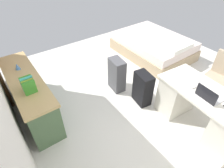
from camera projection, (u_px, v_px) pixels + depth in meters
name	position (u px, v px, depth m)	size (l,w,h in m)	color
ground_plane	(141.00, 92.00, 3.80)	(5.61, 5.61, 0.00)	silver
desk	(201.00, 111.00, 2.89)	(1.49, 0.78, 0.75)	silver
office_chair	(218.00, 81.00, 3.42)	(0.52, 0.52, 0.94)	black
credenza	(30.00, 95.00, 3.19)	(1.80, 0.48, 0.74)	#4C6B47
bed	(153.00, 46.00, 4.84)	(1.92, 1.42, 0.58)	tan
suitcase_black	(143.00, 88.00, 3.41)	(0.36, 0.22, 0.63)	black
suitcase_spare_grey	(117.00, 75.00, 3.70)	(0.36, 0.22, 0.68)	#4C4C51
laptop	(208.00, 96.00, 2.55)	(0.33, 0.25, 0.21)	#B7B7BC
computer_mouse	(194.00, 87.00, 2.76)	(0.06, 0.10, 0.03)	white
book_row	(28.00, 85.00, 2.66)	(0.20, 0.17, 0.24)	green
figurine_small	(17.00, 67.00, 3.11)	(0.08, 0.08, 0.11)	#4C7FBF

